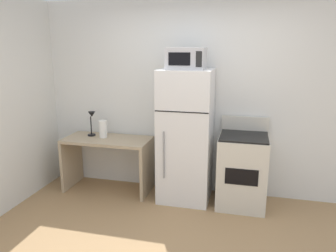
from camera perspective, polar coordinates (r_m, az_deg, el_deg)
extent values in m
cube|color=silver|center=(4.48, 5.28, 4.78)|extent=(5.00, 0.10, 2.60)
cube|color=tan|center=(4.62, -10.49, -2.38)|extent=(1.19, 0.56, 0.04)
cube|color=tan|center=(4.99, -16.37, -6.01)|extent=(0.04, 0.56, 0.71)
cube|color=tan|center=(4.54, -3.60, -7.46)|extent=(0.04, 0.56, 0.71)
cylinder|color=black|center=(4.80, -13.10, -1.52)|extent=(0.11, 0.11, 0.02)
cylinder|color=black|center=(4.77, -13.19, 0.09)|extent=(0.02, 0.02, 0.26)
cone|color=black|center=(4.70, -13.09, 2.00)|extent=(0.10, 0.10, 0.08)
cylinder|color=white|center=(4.65, -11.21, -0.51)|extent=(0.11, 0.11, 0.24)
cube|color=white|center=(4.24, 3.07, -1.81)|extent=(0.66, 0.58, 1.71)
cube|color=black|center=(3.87, 2.31, 2.43)|extent=(0.65, 0.00, 0.01)
cylinder|color=gray|center=(4.05, -0.74, -5.09)|extent=(0.02, 0.02, 0.60)
cube|color=#B7B7BC|center=(4.07, 3.19, 11.62)|extent=(0.46, 0.34, 0.26)
cube|color=black|center=(3.91, 1.97, 11.54)|extent=(0.26, 0.01, 0.15)
cube|color=black|center=(3.87, 5.37, 11.47)|extent=(0.07, 0.01, 0.18)
cube|color=beige|center=(4.29, 12.72, -7.68)|extent=(0.60, 0.60, 0.90)
cube|color=black|center=(4.15, 13.05, -1.76)|extent=(0.58, 0.58, 0.02)
cube|color=beige|center=(4.40, 13.20, 0.45)|extent=(0.60, 0.04, 0.18)
cube|color=black|center=(4.00, 12.62, -8.64)|extent=(0.38, 0.01, 0.20)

